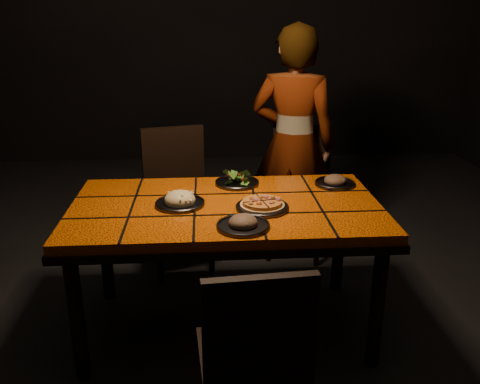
{
  "coord_description": "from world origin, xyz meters",
  "views": [
    {
      "loc": [
        -0.1,
        -2.46,
        1.7
      ],
      "look_at": [
        0.07,
        -0.02,
        0.82
      ],
      "focal_mm": 38.0,
      "sensor_mm": 36.0,
      "label": 1
    }
  ],
  "objects": [
    {
      "name": "chair_far_right",
      "position": [
        0.57,
        0.98,
        0.53
      ],
      "size": [
        0.52,
        0.52,
        0.93
      ],
      "rotation": [
        0.0,
        0.0,
        -0.29
      ],
      "color": "black",
      "rests_on": "ground"
    },
    {
      "name": "diner",
      "position": [
        0.51,
        0.96,
        0.81
      ],
      "size": [
        0.69,
        0.56,
        1.63
      ],
      "primitive_type": "imported",
      "rotation": [
        0.0,
        0.0,
        2.82
      ],
      "color": "brown",
      "rests_on": "ground"
    },
    {
      "name": "dining_table",
      "position": [
        0.0,
        0.0,
        0.67
      ],
      "size": [
        1.62,
        0.92,
        0.75
      ],
      "color": "#ED6007",
      "rests_on": "ground"
    },
    {
      "name": "plate_mushroom_a",
      "position": [
        0.07,
        -0.31,
        0.77
      ],
      "size": [
        0.25,
        0.25,
        0.08
      ],
      "color": "#3E3D43",
      "rests_on": "dining_table"
    },
    {
      "name": "plate_salad",
      "position": [
        0.08,
        0.31,
        0.78
      ],
      "size": [
        0.25,
        0.25,
        0.07
      ],
      "color": "#3E3D43",
      "rests_on": "dining_table"
    },
    {
      "name": "plate_mushroom_b",
      "position": [
        0.64,
        0.26,
        0.77
      ],
      "size": [
        0.23,
        0.23,
        0.08
      ],
      "color": "#3E3D43",
      "rests_on": "dining_table"
    },
    {
      "name": "plate_pasta",
      "position": [
        -0.24,
        -0.0,
        0.77
      ],
      "size": [
        0.26,
        0.26,
        0.08
      ],
      "color": "#3E3D43",
      "rests_on": "dining_table"
    },
    {
      "name": "chair_near",
      "position": [
        0.07,
        -0.9,
        0.5
      ],
      "size": [
        0.43,
        0.43,
        0.88
      ],
      "rotation": [
        0.0,
        0.0,
        3.22
      ],
      "color": "black",
      "rests_on": "ground"
    },
    {
      "name": "chair_far_left",
      "position": [
        -0.3,
        0.86,
        0.54
      ],
      "size": [
        0.51,
        0.51,
        0.95
      ],
      "rotation": [
        0.0,
        0.0,
        0.23
      ],
      "color": "black",
      "rests_on": "ground"
    },
    {
      "name": "room_shell",
      "position": [
        0.0,
        0.0,
        1.5
      ],
      "size": [
        6.04,
        7.04,
        3.08
      ],
      "color": "black",
      "rests_on": "ground"
    },
    {
      "name": "plate_pizza",
      "position": [
        0.18,
        -0.08,
        0.77
      ],
      "size": [
        0.27,
        0.27,
        0.04
      ],
      "color": "#3E3D43",
      "rests_on": "dining_table"
    }
  ]
}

